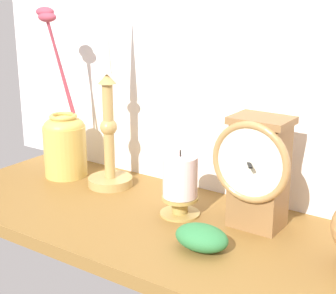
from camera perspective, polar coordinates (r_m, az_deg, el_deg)
name	(u,v)px	position (r cm, az deg, el deg)	size (l,w,h in cm)	color
ground_plane	(177,231)	(95.95, 0.96, -8.91)	(100.00, 36.00, 2.40)	brown
back_wall	(233,30)	(102.61, 6.93, 12.27)	(120.00, 2.00, 65.00)	white
mantel_clock	(257,170)	(91.81, 9.48, -2.45)	(13.96, 9.85, 19.65)	olive
candlestick_tall_left	(109,127)	(110.02, -6.34, 2.09)	(9.36, 9.36, 40.79)	tan
brass_vase_jar	(64,139)	(118.66, -10.99, 0.85)	(9.31, 9.31, 36.32)	tan
pillar_candle_front	(180,184)	(97.22, 1.30, -3.95)	(7.40, 7.40, 12.42)	#AC8E47
ivy_sprig	(202,238)	(86.47, 3.60, -9.60)	(9.09, 6.36, 4.08)	#2F773F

